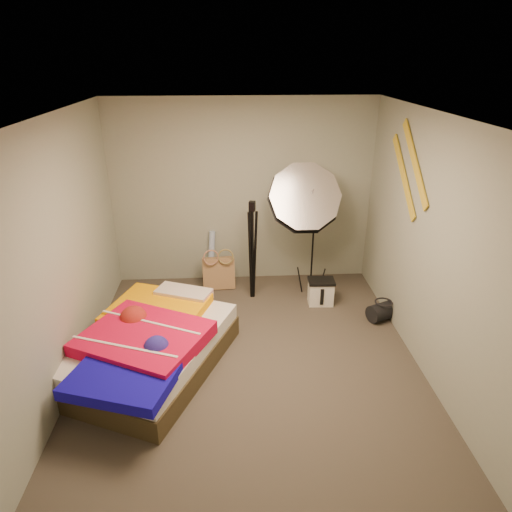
{
  "coord_description": "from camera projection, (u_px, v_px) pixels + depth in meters",
  "views": [
    {
      "loc": [
        -0.17,
        -3.94,
        2.98
      ],
      "look_at": [
        0.1,
        0.6,
        0.95
      ],
      "focal_mm": 32.0,
      "sensor_mm": 36.0,
      "label": 1
    }
  ],
  "objects": [
    {
      "name": "floor",
      "position": [
        250.0,
        361.0,
        4.81
      ],
      "size": [
        4.0,
        4.0,
        0.0
      ],
      "primitive_type": "plane",
      "color": "#4C453A",
      "rests_on": "ground"
    },
    {
      "name": "ceiling",
      "position": [
        248.0,
        116.0,
        3.79
      ],
      "size": [
        4.0,
        4.0,
        0.0
      ],
      "primitive_type": "plane",
      "rotation": [
        3.14,
        0.0,
        0.0
      ],
      "color": "silver",
      "rests_on": "wall_back"
    },
    {
      "name": "wall_back",
      "position": [
        242.0,
        194.0,
        6.13
      ],
      "size": [
        3.5,
        0.0,
        3.5
      ],
      "primitive_type": "plane",
      "rotation": [
        1.57,
        0.0,
        0.0
      ],
      "color": "gray",
      "rests_on": "floor"
    },
    {
      "name": "wall_front",
      "position": [
        266.0,
        400.0,
        2.48
      ],
      "size": [
        3.5,
        0.0,
        3.5
      ],
      "primitive_type": "plane",
      "rotation": [
        -1.57,
        0.0,
        0.0
      ],
      "color": "gray",
      "rests_on": "floor"
    },
    {
      "name": "wall_left",
      "position": [
        60.0,
        258.0,
        4.21
      ],
      "size": [
        0.0,
        4.0,
        4.0
      ],
      "primitive_type": "plane",
      "rotation": [
        1.57,
        0.0,
        1.57
      ],
      "color": "gray",
      "rests_on": "floor"
    },
    {
      "name": "wall_right",
      "position": [
        430.0,
        249.0,
        4.4
      ],
      "size": [
        0.0,
        4.0,
        4.0
      ],
      "primitive_type": "plane",
      "rotation": [
        1.57,
        0.0,
        -1.57
      ],
      "color": "gray",
      "rests_on": "floor"
    },
    {
      "name": "tote_bag",
      "position": [
        219.0,
        273.0,
        6.25
      ],
      "size": [
        0.45,
        0.22,
        0.45
      ],
      "primitive_type": "cube",
      "rotation": [
        -0.14,
        0.0,
        0.08
      ],
      "color": "tan",
      "rests_on": "floor"
    },
    {
      "name": "wrapping_roll",
      "position": [
        211.0,
        257.0,
        6.37
      ],
      "size": [
        0.16,
        0.23,
        0.74
      ],
      "primitive_type": "cylinder",
      "rotation": [
        -0.17,
        0.0,
        -0.42
      ],
      "color": "#5581C8",
      "rests_on": "floor"
    },
    {
      "name": "camera_case",
      "position": [
        321.0,
        293.0,
        5.87
      ],
      "size": [
        0.32,
        0.23,
        0.31
      ],
      "primitive_type": "cube",
      "rotation": [
        0.0,
        0.0,
        -0.04
      ],
      "color": "white",
      "rests_on": "floor"
    },
    {
      "name": "duffel_bag",
      "position": [
        383.0,
        311.0,
        5.53
      ],
      "size": [
        0.41,
        0.34,
        0.22
      ],
      "primitive_type": "cylinder",
      "rotation": [
        0.0,
        1.57,
        0.43
      ],
      "color": "black",
      "rests_on": "floor"
    },
    {
      "name": "wall_stripe_upper",
      "position": [
        415.0,
        163.0,
        4.66
      ],
      "size": [
        0.02,
        0.91,
        0.78
      ],
      "primitive_type": "cube",
      "rotation": [
        0.7,
        0.0,
        0.0
      ],
      "color": "gold",
      "rests_on": "wall_right"
    },
    {
      "name": "wall_stripe_lower",
      "position": [
        404.0,
        176.0,
        4.97
      ],
      "size": [
        0.02,
        0.91,
        0.78
      ],
      "primitive_type": "cube",
      "rotation": [
        0.7,
        0.0,
        0.0
      ],
      "color": "gold",
      "rests_on": "wall_right"
    },
    {
      "name": "bed",
      "position": [
        150.0,
        346.0,
        4.62
      ],
      "size": [
        1.84,
        2.2,
        0.52
      ],
      "color": "#433620",
      "rests_on": "floor"
    },
    {
      "name": "photo_umbrella",
      "position": [
        304.0,
        199.0,
        5.52
      ],
      "size": [
        1.1,
        0.84,
        1.89
      ],
      "color": "black",
      "rests_on": "floor"
    },
    {
      "name": "camera_tripod",
      "position": [
        252.0,
        244.0,
        5.79
      ],
      "size": [
        0.09,
        0.09,
        1.32
      ],
      "color": "black",
      "rests_on": "floor"
    }
  ]
}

